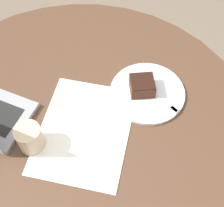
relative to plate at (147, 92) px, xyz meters
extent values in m
plane|color=#6B5B4C|center=(0.27, -0.10, -0.72)|extent=(12.00, 12.00, 0.00)
cylinder|color=#4C3323|center=(0.27, -0.10, -0.71)|extent=(0.47, 0.47, 0.02)
cylinder|color=#4C3323|center=(0.27, -0.10, -0.37)|extent=(0.13, 0.13, 0.67)
cylinder|color=#4C3323|center=(0.27, -0.10, -0.02)|extent=(1.26, 1.26, 0.03)
cube|color=white|center=(0.25, -0.07, 0.00)|extent=(0.47, 0.44, 0.00)
cylinder|color=silver|center=(0.00, 0.00, 0.00)|extent=(0.27, 0.27, 0.01)
cube|color=#472619|center=(0.01, -0.02, 0.03)|extent=(0.12, 0.12, 0.05)
cube|color=black|center=(0.01, -0.02, 0.05)|extent=(0.11, 0.11, 0.00)
cube|color=silver|center=(0.00, 0.04, 0.01)|extent=(0.03, 0.17, 0.00)
cube|color=silver|center=(0.00, 0.12, 0.01)|extent=(0.03, 0.03, 0.00)
cylinder|color=#C6AD89|center=(0.40, -0.16, 0.04)|extent=(0.08, 0.08, 0.09)
camera|label=1|loc=(0.58, 0.32, 0.90)|focal=50.00mm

